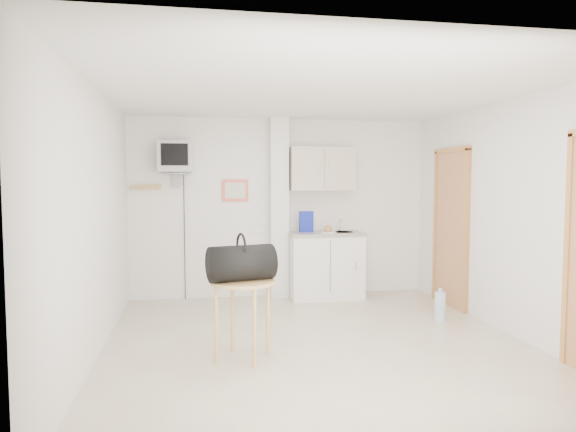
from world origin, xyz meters
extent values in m
plane|color=#C0B599|center=(0.00, 0.00, 0.00)|extent=(4.50, 4.50, 0.00)
cube|color=white|center=(0.00, 2.25, 1.25)|extent=(4.20, 0.04, 2.50)
cube|color=white|center=(0.00, -2.25, 1.25)|extent=(4.20, 0.04, 2.50)
cube|color=white|center=(-2.10, 0.00, 1.25)|extent=(0.04, 4.50, 2.50)
cube|color=white|center=(2.10, 0.00, 1.25)|extent=(0.04, 4.50, 2.50)
cube|color=white|center=(0.00, 0.00, 2.50)|extent=(4.20, 4.50, 0.04)
cube|color=white|center=(-0.05, 2.14, 1.25)|extent=(0.25, 0.22, 2.50)
cube|color=#E1614B|center=(-0.65, 2.23, 1.50)|extent=(0.36, 0.03, 0.30)
cube|color=silver|center=(-0.65, 2.22, 1.50)|extent=(0.28, 0.01, 0.22)
cube|color=tan|center=(-1.85, 2.22, 1.55)|extent=(0.40, 0.05, 0.06)
cube|color=white|center=(-0.32, 2.24, 0.95)|extent=(0.15, 0.02, 0.08)
cylinder|color=tan|center=(-2.00, 2.16, 1.54)|extent=(0.02, 0.08, 0.02)
cylinder|color=tan|center=(-1.90, 2.16, 1.54)|extent=(0.02, 0.08, 0.02)
cylinder|color=tan|center=(-1.80, 2.16, 1.54)|extent=(0.02, 0.08, 0.02)
cylinder|color=tan|center=(-1.70, 2.16, 1.54)|extent=(0.02, 0.08, 0.02)
cube|color=#A76035|center=(2.08, 1.25, 1.00)|extent=(0.04, 0.75, 2.00)
cube|color=brown|center=(2.07, 1.25, 1.00)|extent=(0.06, 0.87, 2.06)
cube|color=white|center=(0.58, 1.98, 0.44)|extent=(1.00, 0.55, 0.88)
cube|color=gray|center=(0.58, 1.98, 0.90)|extent=(1.03, 0.58, 0.04)
cylinder|color=#B7B7BA|center=(0.83, 1.98, 0.90)|extent=(0.30, 0.30, 0.05)
cylinder|color=#B7B7BA|center=(0.83, 2.12, 1.00)|extent=(0.02, 0.02, 0.16)
cylinder|color=#B7B7BA|center=(0.83, 2.06, 1.07)|extent=(0.02, 0.13, 0.02)
cube|color=#B9AB96|center=(0.55, 2.09, 1.80)|extent=(0.90, 0.32, 0.60)
cube|color=#1223A0|center=(0.32, 2.05, 1.06)|extent=(0.19, 0.07, 0.29)
cylinder|color=white|center=(0.60, 1.89, 0.93)|extent=(0.22, 0.22, 0.01)
sphere|color=tan|center=(0.60, 1.89, 0.97)|extent=(0.11, 0.11, 0.11)
cube|color=slate|center=(-1.45, 2.09, 1.73)|extent=(0.36, 0.32, 0.02)
cube|color=slate|center=(-1.45, 2.22, 1.65)|extent=(0.10, 0.06, 0.20)
cube|color=#9D9EA0|center=(-1.45, 2.02, 1.95)|extent=(0.44, 0.42, 0.40)
cube|color=black|center=(-1.45, 1.80, 1.97)|extent=(0.34, 0.02, 0.28)
cylinder|color=black|center=(-1.35, 2.23, 0.86)|extent=(0.01, 0.01, 1.73)
cylinder|color=tan|center=(-0.77, -0.30, 0.72)|extent=(0.59, 0.59, 0.03)
cylinder|color=tan|center=(-0.53, -0.23, 0.35)|extent=(0.04, 0.04, 0.70)
cylinder|color=tan|center=(-0.85, -0.06, 0.35)|extent=(0.04, 0.04, 0.70)
cylinder|color=tan|center=(-1.02, -0.38, 0.35)|extent=(0.04, 0.04, 0.70)
cylinder|color=tan|center=(-0.69, -0.55, 0.35)|extent=(0.04, 0.04, 0.70)
cylinder|color=black|center=(-0.79, -0.33, 0.90)|extent=(0.65, 0.45, 0.32)
torus|color=black|center=(-0.79, -0.33, 1.05)|extent=(0.08, 0.24, 0.24)
cylinder|color=#A8C1E5|center=(1.61, 0.59, 0.17)|extent=(0.13, 0.13, 0.34)
cylinder|color=#A8C1E5|center=(1.61, 0.59, 0.36)|extent=(0.04, 0.04, 0.04)
camera|label=1|loc=(-1.17, -4.92, 1.64)|focal=32.00mm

